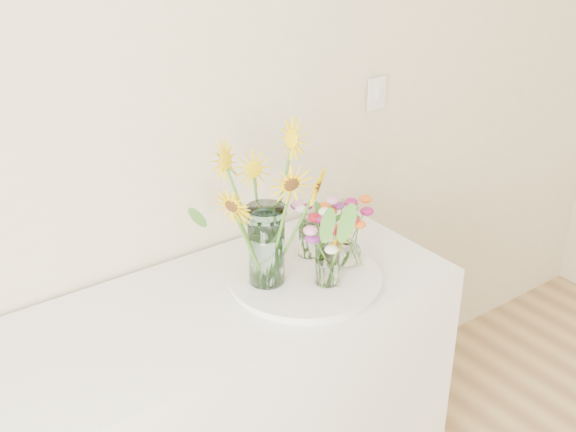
# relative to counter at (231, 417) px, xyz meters

# --- Properties ---
(counter) EXTENTS (1.40, 0.60, 0.90)m
(counter) POSITION_rel_counter_xyz_m (0.00, 0.00, 0.00)
(counter) COLOR white
(counter) RESTS_ON ground_plane
(tray) EXTENTS (0.45, 0.45, 0.02)m
(tray) POSITION_rel_counter_xyz_m (0.24, -0.07, 0.46)
(tray) COLOR white
(tray) RESTS_ON counter
(mason_jar) EXTENTS (0.14, 0.14, 0.25)m
(mason_jar) POSITION_rel_counter_xyz_m (0.13, -0.03, 0.60)
(mason_jar) COLOR silver
(mason_jar) RESTS_ON tray
(sunflower_bouquet) EXTENTS (0.74, 0.74, 0.49)m
(sunflower_bouquet) POSITION_rel_counter_xyz_m (0.13, -0.03, 0.72)
(sunflower_bouquet) COLOR yellow
(sunflower_bouquet) RESTS_ON tray
(small_vase_a) EXTENTS (0.09, 0.09, 0.12)m
(small_vase_a) POSITION_rel_counter_xyz_m (0.27, -0.14, 0.54)
(small_vase_a) COLOR white
(small_vase_a) RESTS_ON tray
(wildflower_posy_a) EXTENTS (0.19, 0.19, 0.21)m
(wildflower_posy_a) POSITION_rel_counter_xyz_m (0.27, -0.14, 0.58)
(wildflower_posy_a) COLOR orange
(wildflower_posy_a) RESTS_ON tray
(small_vase_b) EXTENTS (0.09, 0.09, 0.13)m
(small_vase_b) POSITION_rel_counter_xyz_m (0.39, -0.08, 0.54)
(small_vase_b) COLOR white
(small_vase_b) RESTS_ON tray
(wildflower_posy_b) EXTENTS (0.21, 0.21, 0.22)m
(wildflower_posy_b) POSITION_rel_counter_xyz_m (0.39, -0.08, 0.59)
(wildflower_posy_b) COLOR orange
(wildflower_posy_b) RESTS_ON tray
(small_vase_c) EXTENTS (0.08, 0.08, 0.12)m
(small_vase_c) POSITION_rel_counter_xyz_m (0.33, 0.03, 0.53)
(small_vase_c) COLOR white
(small_vase_c) RESTS_ON tray
(wildflower_posy_c) EXTENTS (0.20, 0.20, 0.21)m
(wildflower_posy_c) POSITION_rel_counter_xyz_m (0.33, 0.03, 0.58)
(wildflower_posy_c) COLOR orange
(wildflower_posy_c) RESTS_ON tray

